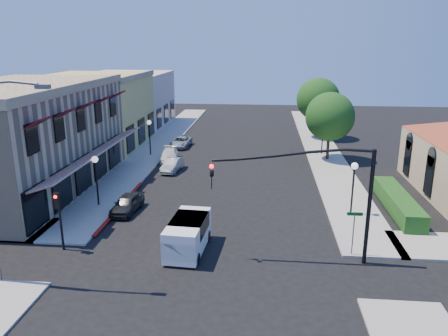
# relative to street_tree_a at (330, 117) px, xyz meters

# --- Properties ---
(ground) EXTENTS (120.00, 120.00, 0.00)m
(ground) POSITION_rel_street_tree_a_xyz_m (-8.80, -22.00, -4.19)
(ground) COLOR black
(ground) RESTS_ON ground
(sidewalk_left) EXTENTS (3.50, 50.00, 0.12)m
(sidewalk_left) POSITION_rel_street_tree_a_xyz_m (-17.55, 5.00, -4.13)
(sidewalk_left) COLOR gray
(sidewalk_left) RESTS_ON ground
(sidewalk_right) EXTENTS (3.50, 50.00, 0.12)m
(sidewalk_right) POSITION_rel_street_tree_a_xyz_m (-0.05, 5.00, -4.13)
(sidewalk_right) COLOR gray
(sidewalk_right) RESTS_ON ground
(curb_red_strip) EXTENTS (0.25, 10.00, 0.06)m
(curb_red_strip) POSITION_rel_street_tree_a_xyz_m (-15.70, -14.00, -4.19)
(curb_red_strip) COLOR maroon
(curb_red_strip) RESTS_ON ground
(corner_brick_building) EXTENTS (11.77, 18.20, 8.10)m
(corner_brick_building) POSITION_rel_street_tree_a_xyz_m (-24.25, -11.00, -0.19)
(corner_brick_building) COLOR tan
(corner_brick_building) RESTS_ON ground
(yellow_stucco_building) EXTENTS (10.00, 12.00, 7.60)m
(yellow_stucco_building) POSITION_rel_street_tree_a_xyz_m (-24.30, 4.00, -0.39)
(yellow_stucco_building) COLOR tan
(yellow_stucco_building) RESTS_ON ground
(pink_stucco_building) EXTENTS (10.00, 12.00, 7.00)m
(pink_stucco_building) POSITION_rel_street_tree_a_xyz_m (-24.30, 16.00, -0.69)
(pink_stucco_building) COLOR beige
(pink_stucco_building) RESTS_ON ground
(hedge) EXTENTS (1.40, 8.00, 1.10)m
(hedge) POSITION_rel_street_tree_a_xyz_m (2.90, -13.00, -4.19)
(hedge) COLOR #1E4714
(hedge) RESTS_ON ground
(street_tree_a) EXTENTS (4.56, 4.56, 6.48)m
(street_tree_a) POSITION_rel_street_tree_a_xyz_m (0.00, 0.00, 0.00)
(street_tree_a) COLOR black
(street_tree_a) RESTS_ON ground
(street_tree_b) EXTENTS (4.94, 4.94, 7.02)m
(street_tree_b) POSITION_rel_street_tree_a_xyz_m (0.00, 10.00, 0.35)
(street_tree_b) COLOR black
(street_tree_b) RESTS_ON ground
(signal_mast_arm) EXTENTS (8.01, 0.39, 6.00)m
(signal_mast_arm) POSITION_rel_street_tree_a_xyz_m (-2.94, -20.50, -0.11)
(signal_mast_arm) COLOR black
(signal_mast_arm) RESTS_ON ground
(secondary_signal) EXTENTS (0.28, 0.42, 3.32)m
(secondary_signal) POSITION_rel_street_tree_a_xyz_m (-16.80, -20.59, -1.88)
(secondary_signal) COLOR black
(secondary_signal) RESTS_ON ground
(street_name_sign) EXTENTS (0.80, 0.06, 2.50)m
(street_name_sign) POSITION_rel_street_tree_a_xyz_m (-1.30, -19.80, -2.50)
(street_name_sign) COLOR #595B5E
(street_name_sign) RESTS_ON ground
(lamppost_left_near) EXTENTS (0.44, 0.44, 3.57)m
(lamppost_left_near) POSITION_rel_street_tree_a_xyz_m (-17.30, -14.00, -1.46)
(lamppost_left_near) COLOR black
(lamppost_left_near) RESTS_ON ground
(lamppost_left_far) EXTENTS (0.44, 0.44, 3.57)m
(lamppost_left_far) POSITION_rel_street_tree_a_xyz_m (-17.30, 0.00, -1.46)
(lamppost_left_far) COLOR black
(lamppost_left_far) RESTS_ON ground
(lamppost_right_near) EXTENTS (0.44, 0.44, 3.57)m
(lamppost_right_near) POSITION_rel_street_tree_a_xyz_m (-0.30, -14.00, -1.46)
(lamppost_right_near) COLOR black
(lamppost_right_near) RESTS_ON ground
(lamppost_right_far) EXTENTS (0.44, 0.44, 3.57)m
(lamppost_right_far) POSITION_rel_street_tree_a_xyz_m (-0.30, 2.00, -1.46)
(lamppost_right_far) COLOR black
(lamppost_right_far) RESTS_ON ground
(white_van) EXTENTS (2.03, 4.18, 1.80)m
(white_van) POSITION_rel_street_tree_a_xyz_m (-10.00, -20.04, -3.15)
(white_van) COLOR white
(white_van) RESTS_ON ground
(parked_car_a) EXTENTS (1.72, 3.60, 1.19)m
(parked_car_a) POSITION_rel_street_tree_a_xyz_m (-15.00, -14.81, -3.60)
(parked_car_a) COLOR black
(parked_car_a) RESTS_ON ground
(parked_car_b) EXTENTS (1.58, 3.53, 1.12)m
(parked_car_b) POSITION_rel_street_tree_a_xyz_m (-14.01, -5.11, -3.63)
(parked_car_b) COLOR #AAADAF
(parked_car_b) RESTS_ON ground
(parked_car_c) EXTENTS (2.10, 4.07, 1.13)m
(parked_car_c) POSITION_rel_street_tree_a_xyz_m (-15.00, -1.80, -3.63)
(parked_car_c) COLOR silver
(parked_car_c) RESTS_ON ground
(parked_car_d) EXTENTS (2.04, 4.03, 1.09)m
(parked_car_d) POSITION_rel_street_tree_a_xyz_m (-15.00, 4.00, -3.65)
(parked_car_d) COLOR #AEB1B4
(parked_car_d) RESTS_ON ground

